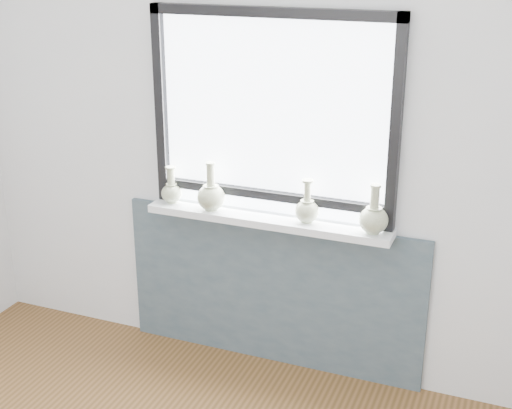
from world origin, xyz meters
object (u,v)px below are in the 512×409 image
at_px(vase_d, 374,218).
at_px(vase_a, 172,191).
at_px(windowsill, 267,220).
at_px(vase_b, 211,195).
at_px(vase_c, 307,209).

bearing_deg(vase_d, vase_a, 179.01).
distance_m(vase_a, vase_d, 1.12).
distance_m(windowsill, vase_b, 0.33).
height_order(windowsill, vase_a, vase_a).
height_order(vase_c, vase_d, vase_d).
height_order(vase_a, vase_c, vase_c).
bearing_deg(vase_b, vase_d, 0.25).
bearing_deg(vase_c, vase_b, -177.60).
xyz_separation_m(vase_c, vase_d, (0.35, -0.02, 0.01)).
xyz_separation_m(vase_b, vase_d, (0.87, 0.00, -0.00)).
distance_m(vase_a, vase_b, 0.25).
bearing_deg(vase_d, vase_b, -179.75).
bearing_deg(vase_c, vase_a, 179.92).
height_order(vase_a, vase_d, vase_d).
relative_size(windowsill, vase_c, 5.85).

